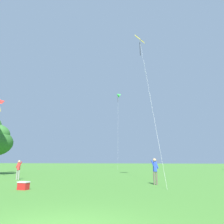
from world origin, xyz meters
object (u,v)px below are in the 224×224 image
at_px(kite_yellow_diamond, 140,44).
at_px(person_far_back, 19,168).
at_px(person_foreground_watcher, 155,169).
at_px(picnic_cooler, 23,186).
at_px(kite_green_small, 118,95).

distance_m(kite_yellow_diamond, person_far_back, 16.97).
relative_size(kite_yellow_diamond, person_foreground_watcher, 8.58).
distance_m(kite_yellow_diamond, picnic_cooler, 17.18).
distance_m(kite_yellow_diamond, person_foreground_watcher, 13.38).
height_order(person_foreground_watcher, picnic_cooler, person_foreground_watcher).
relative_size(person_foreground_watcher, picnic_cooler, 2.93).
distance_m(kite_green_small, person_foreground_watcher, 40.17).
xyz_separation_m(kite_yellow_diamond, person_foreground_watcher, (1.37, -4.40, -12.57)).
bearing_deg(person_far_back, kite_yellow_diamond, 20.37).
xyz_separation_m(kite_yellow_diamond, kite_green_small, (-10.93, 29.60, 4.95)).
height_order(kite_green_small, picnic_cooler, kite_green_small).
height_order(person_foreground_watcher, person_far_back, person_foreground_watcher).
relative_size(kite_green_small, picnic_cooler, 32.17).
bearing_deg(kite_green_small, kite_yellow_diamond, -69.74).
bearing_deg(kite_green_small, person_foreground_watcher, -70.11).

